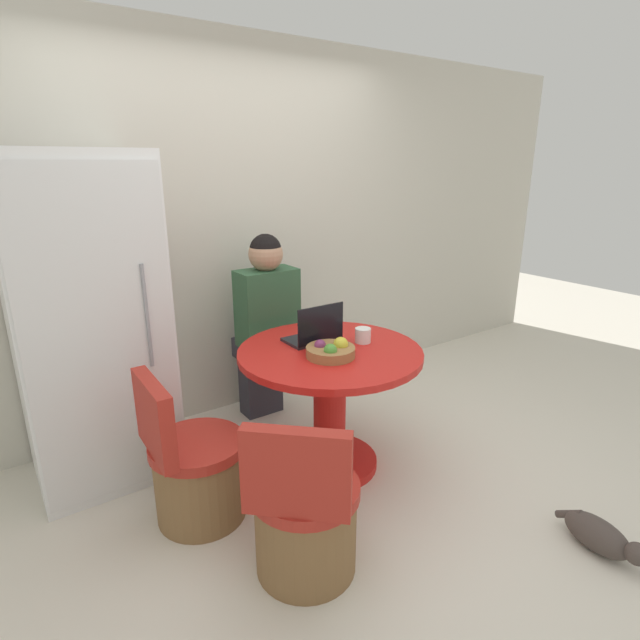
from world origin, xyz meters
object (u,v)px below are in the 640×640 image
laptop (315,333)px  fruit_bowl (331,351)px  chair_near_left_corner (305,520)px  dining_table (330,391)px  person_seated (265,319)px  cat (600,536)px  chair_left_side (195,472)px  refrigerator (89,324)px

laptop → fruit_bowl: size_ratio=1.15×
laptop → chair_near_left_corner: bearing=52.8°
dining_table → person_seated: size_ratio=0.79×
dining_table → cat: (0.63, -1.32, -0.41)m
dining_table → chair_left_side: (-0.84, 0.02, -0.23)m
refrigerator → fruit_bowl: 1.34m
laptop → fruit_bowl: (-0.06, -0.24, -0.02)m
person_seated → cat: 2.26m
dining_table → chair_left_side: bearing=178.9°
refrigerator → fruit_bowl: (1.06, -0.82, -0.13)m
dining_table → cat: dining_table is taller
fruit_bowl → cat: size_ratio=0.61×
chair_near_left_corner → chair_left_side: size_ratio=1.00×
chair_left_side → laptop: (0.83, 0.13, 0.54)m
cat → person_seated: bearing=-158.4°
laptop → fruit_bowl: bearing=76.7°
chair_left_side → cat: chair_left_side is taller
dining_table → cat: 1.52m
chair_left_side → laptop: 1.00m
person_seated → fruit_bowl: (-0.05, -0.84, 0.05)m
person_seated → laptop: 0.60m
chair_near_left_corner → laptop: bearing=-83.6°
chair_near_left_corner → person_seated: 1.54m
person_seated → laptop: size_ratio=4.28×
laptop → dining_table: bearing=91.2°
dining_table → chair_left_side: chair_left_side is taller
chair_left_side → dining_table: bearing=-90.0°
refrigerator → laptop: 1.26m
laptop → fruit_bowl: 0.25m
person_seated → chair_near_left_corner: bearing=67.3°
refrigerator → chair_left_side: refrigerator is taller
refrigerator → fruit_bowl: refrigerator is taller
dining_table → laptop: bearing=91.2°
chair_near_left_corner → chair_left_side: same height
refrigerator → cat: size_ratio=4.12×
dining_table → person_seated: person_seated is taller
chair_near_left_corner → refrigerator: bearing=-24.4°
dining_table → chair_near_left_corner: 0.87m
fruit_bowl → cat: fruit_bowl is taller
refrigerator → fruit_bowl: size_ratio=6.80×
fruit_bowl → refrigerator: bearing=142.3°
refrigerator → dining_table: bearing=-33.0°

